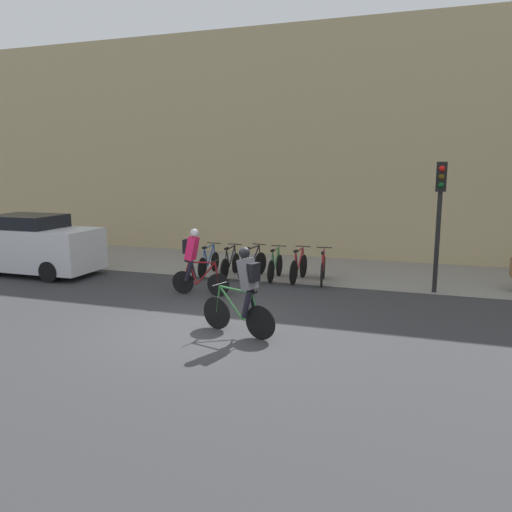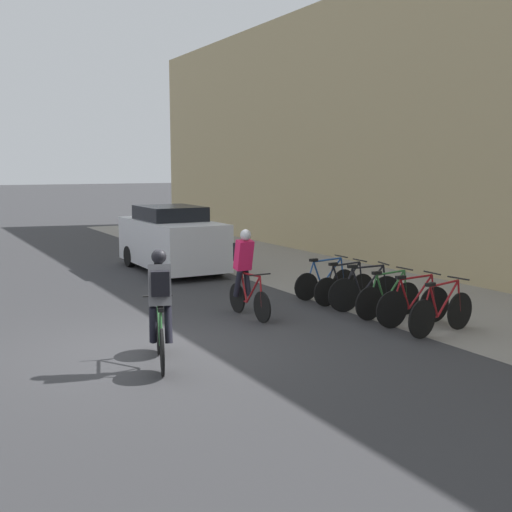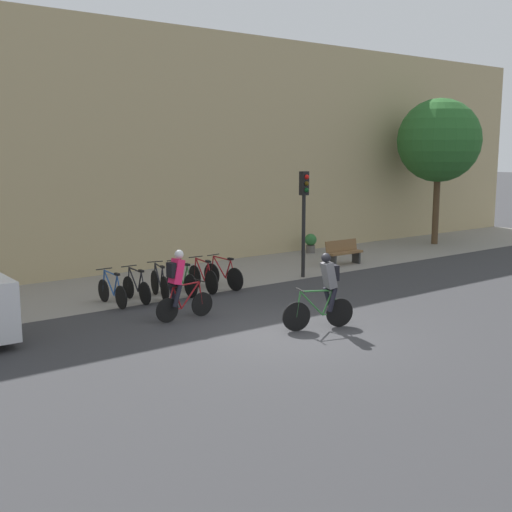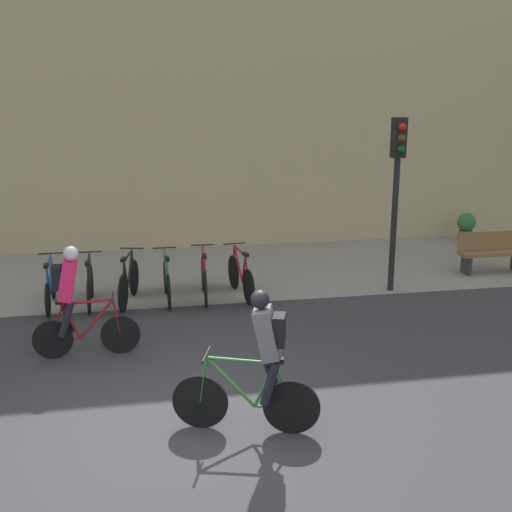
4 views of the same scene
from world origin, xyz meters
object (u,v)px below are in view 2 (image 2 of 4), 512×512
(parked_bike_0, at_px, (325,281))
(parked_bike_2, at_px, (365,291))
(cyclist_pink, at_px, (245,269))
(parked_bike_3, at_px, (388,298))
(cyclist_grey, at_px, (160,306))
(parked_bike_1, at_px, (344,287))
(parked_car, at_px, (172,240))
(parked_bike_5, at_px, (441,312))
(parked_bike_4, at_px, (413,304))

(parked_bike_0, relative_size, parked_bike_2, 1.02)
(cyclist_pink, xyz_separation_m, parked_bike_0, (-0.65, 2.40, -0.56))
(cyclist_pink, relative_size, parked_bike_3, 1.07)
(cyclist_grey, distance_m, parked_bike_3, 5.17)
(cyclist_grey, relative_size, parked_bike_0, 1.07)
(parked_bike_1, height_order, parked_car, parked_car)
(parked_bike_0, height_order, parked_bike_5, parked_bike_5)
(cyclist_pink, bearing_deg, parked_bike_0, 105.13)
(parked_bike_1, relative_size, parked_bike_5, 0.92)
(cyclist_grey, relative_size, parked_car, 0.41)
(cyclist_pink, bearing_deg, parked_car, 172.52)
(parked_bike_3, height_order, parked_bike_5, parked_bike_5)
(cyclist_grey, distance_m, parked_bike_4, 5.10)
(parked_bike_4, xyz_separation_m, parked_car, (-8.18, -1.62, 0.49))
(parked_bike_2, bearing_deg, cyclist_pink, -108.02)
(cyclist_grey, distance_m, parked_bike_5, 5.13)
(parked_bike_2, bearing_deg, parked_car, -166.48)
(parked_bike_0, bearing_deg, cyclist_pink, -74.87)
(parked_bike_5, bearing_deg, parked_bike_1, -180.00)
(parked_bike_4, bearing_deg, parked_bike_2, 179.98)
(cyclist_pink, xyz_separation_m, parked_bike_2, (0.78, 2.40, -0.54))
(parked_car, bearing_deg, cyclist_pink, -7.48)
(parked_bike_0, relative_size, parked_bike_3, 1.02)
(parked_bike_0, xyz_separation_m, parked_bike_3, (2.15, 0.00, 0.01))
(parked_bike_2, distance_m, parked_bike_3, 0.72)
(cyclist_grey, bearing_deg, parked_bike_0, 120.75)
(cyclist_grey, distance_m, parked_car, 9.01)
(parked_bike_5, bearing_deg, cyclist_pink, -140.71)
(cyclist_pink, distance_m, parked_bike_4, 3.31)
(parked_bike_0, distance_m, parked_bike_5, 3.59)
(cyclist_grey, relative_size, parked_bike_1, 1.12)
(parked_bike_0, height_order, parked_bike_1, parked_bike_1)
(parked_bike_3, bearing_deg, cyclist_pink, -121.98)
(parked_bike_1, bearing_deg, parked_bike_5, 0.00)
(cyclist_grey, relative_size, parked_bike_5, 1.03)
(parked_bike_3, bearing_deg, parked_car, -167.75)
(parked_bike_4, bearing_deg, parked_bike_0, -179.96)
(parked_bike_4, xyz_separation_m, parked_bike_5, (0.72, -0.00, -0.00))
(cyclist_grey, bearing_deg, parked_bike_2, 107.34)
(parked_bike_0, bearing_deg, parked_bike_3, 0.04)
(cyclist_pink, height_order, parked_bike_4, cyclist_pink)
(parked_car, bearing_deg, parked_bike_0, 16.95)
(cyclist_pink, bearing_deg, parked_bike_5, 39.29)
(cyclist_pink, relative_size, parked_bike_0, 1.05)
(cyclist_pink, height_order, parked_bike_5, cyclist_pink)
(cyclist_pink, distance_m, parked_bike_0, 2.55)
(parked_car, bearing_deg, cyclist_grey, -22.50)
(parked_car, bearing_deg, parked_bike_1, 15.04)
(cyclist_grey, xyz_separation_m, parked_bike_4, (-0.15, 5.07, -0.53))
(cyclist_grey, bearing_deg, cyclist_pink, 131.58)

